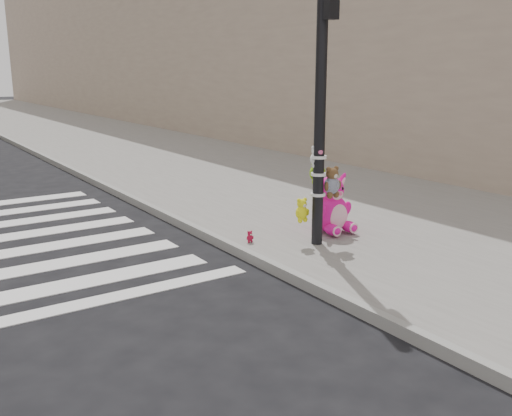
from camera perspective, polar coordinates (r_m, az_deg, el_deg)
ground at (r=5.84m, az=-2.55°, el=-13.44°), size 120.00×120.00×0.00m
sidewalk_near at (r=16.58m, az=-5.78°, el=4.56°), size 7.00×80.00×0.14m
curb_edge at (r=15.29m, az=-17.27°, el=3.25°), size 0.12×80.00×0.15m
bld_near at (r=27.88m, az=-5.77°, el=18.36°), size 5.00×60.00×10.00m
signal_pole at (r=8.27m, az=6.46°, el=7.14°), size 0.70×0.50×4.00m
pink_bunny at (r=9.11m, az=7.55°, el=-0.01°), size 0.67×0.69×0.95m
red_teddy at (r=8.54m, az=-0.62°, el=-2.88°), size 0.13×0.10×0.18m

